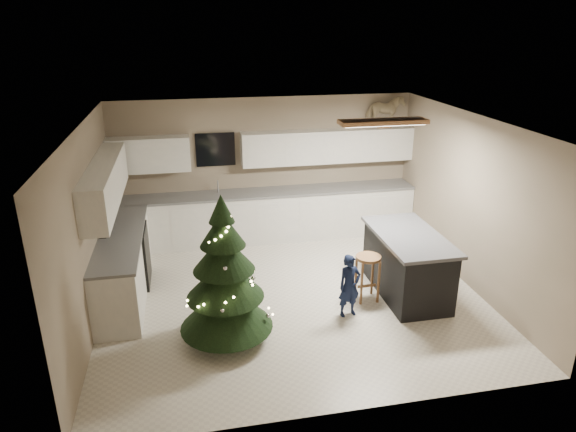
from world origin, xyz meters
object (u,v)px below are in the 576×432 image
(toddler, at_px, (349,286))
(island, at_px, (407,264))
(rocking_horse, at_px, (385,111))
(bar_stool, at_px, (368,267))
(christmas_tree, at_px, (225,282))

(toddler, bearing_deg, island, 11.22)
(island, height_order, toddler, island)
(toddler, distance_m, rocking_horse, 3.85)
(island, height_order, rocking_horse, rocking_horse)
(bar_stool, xyz_separation_m, christmas_tree, (-2.11, -0.59, 0.28))
(bar_stool, xyz_separation_m, toddler, (-0.39, -0.36, -0.07))
(christmas_tree, distance_m, toddler, 1.76)
(island, xyz_separation_m, toddler, (-1.03, -0.43, -0.03))
(island, xyz_separation_m, rocking_horse, (0.52, 2.56, 1.83))
(christmas_tree, xyz_separation_m, rocking_horse, (3.27, 3.22, 1.50))
(toddler, xyz_separation_m, rocking_horse, (1.56, 2.99, 1.85))
(christmas_tree, xyz_separation_m, toddler, (1.71, 0.23, -0.36))
(christmas_tree, bearing_deg, island, 13.50)
(christmas_tree, bearing_deg, bar_stool, 15.67)
(bar_stool, height_order, toddler, toddler)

